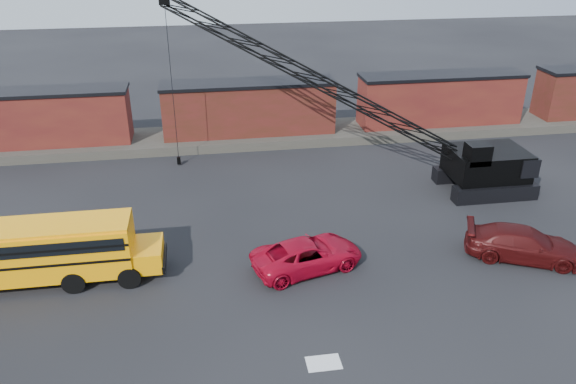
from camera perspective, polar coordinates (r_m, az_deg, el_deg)
name	(u,v)px	position (r m, az deg, el deg)	size (l,w,h in m)	color
ground	(295,304)	(26.67, 0.71, -11.32)	(160.00, 160.00, 0.00)	black
gravel_berm	(250,136)	(45.89, -3.90, 5.66)	(120.00, 5.00, 0.70)	#48443B
boxcar_west_near	(37,118)	(46.65, -24.11, 6.92)	(13.70, 3.10, 4.17)	#491515
boxcar_mid	(249,108)	(45.12, -3.99, 8.54)	(13.70, 3.10, 4.17)	#561A18
boxcar_east_near	(440,99)	(49.08, 15.19, 9.13)	(13.70, 3.10, 4.17)	#491515
snow_patch	(324,363)	(23.73, 3.64, -16.93)	(1.40, 0.90, 0.02)	silver
school_bus	(34,251)	(29.78, -24.43, -5.47)	(11.65, 2.65, 3.19)	#FA9A05
red_pickup	(307,255)	(28.76, 1.98, -6.36)	(2.64, 5.72, 1.59)	#AD0821
maroon_suv	(524,244)	(32.00, 22.81, -4.88)	(2.40, 5.89, 1.71)	#3D0A0B
crawler_crane	(315,79)	(36.94, 2.77, 11.35)	(23.29, 9.96, 12.05)	black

